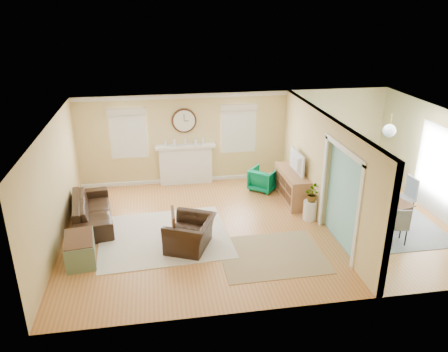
{
  "coord_description": "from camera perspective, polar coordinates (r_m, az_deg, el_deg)",
  "views": [
    {
      "loc": [
        -2.3,
        -8.94,
        4.99
      ],
      "look_at": [
        -0.8,
        0.3,
        1.2
      ],
      "focal_mm": 35.0,
      "sensor_mm": 36.0,
      "label": 1
    }
  ],
  "objects": [
    {
      "name": "wall_front",
      "position": [
        7.36,
        10.43,
        -8.46
      ],
      "size": [
        9.0,
        0.02,
        2.6
      ],
      "primitive_type": "cube",
      "color": "#D4B872",
      "rests_on": "ground"
    },
    {
      "name": "wall_clock",
      "position": [
        12.34,
        -5.24,
        7.21
      ],
      "size": [
        0.7,
        0.07,
        0.7
      ],
      "color": "#442913",
      "rests_on": "wall_back"
    },
    {
      "name": "dining_table",
      "position": [
        11.3,
        18.96,
        -3.76
      ],
      "size": [
        1.36,
        1.91,
        0.61
      ],
      "primitive_type": "imported",
      "rotation": [
        0.0,
        0.0,
        1.82
      ],
      "color": "#442913",
      "rests_on": "floor"
    },
    {
      "name": "floor",
      "position": [
        10.49,
        4.61,
        -6.43
      ],
      "size": [
        9.0,
        9.0,
        0.0
      ],
      "primitive_type": "plane",
      "color": "#B06734",
      "rests_on": "ground"
    },
    {
      "name": "credenza",
      "position": [
        11.72,
        8.95,
        -1.28
      ],
      "size": [
        0.56,
        1.64,
        0.8
      ],
      "color": "#9F774F",
      "rests_on": "floor"
    },
    {
      "name": "dining_chair_e",
      "position": [
        11.49,
        22.41,
        -2.18
      ],
      "size": [
        0.47,
        0.47,
        1.02
      ],
      "color": "slate",
      "rests_on": "floor"
    },
    {
      "name": "sofa",
      "position": [
        10.92,
        -16.84,
        -4.3
      ],
      "size": [
        1.15,
        2.28,
        0.64
      ],
      "primitive_type": "imported",
      "rotation": [
        0.0,
        0.0,
        1.71
      ],
      "color": "black",
      "rests_on": "floor"
    },
    {
      "name": "dining_chair_w",
      "position": [
        10.89,
        16.12,
        -3.06
      ],
      "size": [
        0.44,
        0.44,
        0.9
      ],
      "color": "white",
      "rests_on": "floor"
    },
    {
      "name": "french_doors",
      "position": [
        11.86,
        26.2,
        0.54
      ],
      "size": [
        0.06,
        1.7,
        2.2
      ],
      "color": "white",
      "rests_on": "ground"
    },
    {
      "name": "tv",
      "position": [
        11.47,
        9.07,
        1.85
      ],
      "size": [
        0.15,
        0.99,
        0.57
      ],
      "primitive_type": "imported",
      "rotation": [
        0.0,
        0.0,
        1.6
      ],
      "color": "black",
      "rests_on": "credenza"
    },
    {
      "name": "rug_cream",
      "position": [
        10.08,
        -7.83,
        -7.8
      ],
      "size": [
        3.03,
        2.67,
        0.02
      ],
      "primitive_type": "cube",
      "rotation": [
        0.0,
        0.0,
        0.06
      ],
      "color": "beige",
      "rests_on": "floor"
    },
    {
      "name": "window_right",
      "position": [
        12.57,
        1.9,
        6.67
      ],
      "size": [
        1.05,
        0.13,
        1.42
      ],
      "color": "white",
      "rests_on": "wall_back"
    },
    {
      "name": "fireplace",
      "position": [
        12.63,
        -5.01,
        1.61
      ],
      "size": [
        1.7,
        0.3,
        1.17
      ],
      "color": "white",
      "rests_on": "ground"
    },
    {
      "name": "eames_chair",
      "position": [
        9.45,
        -4.42,
        -7.5
      ],
      "size": [
        1.26,
        1.33,
        0.68
      ],
      "primitive_type": "imported",
      "rotation": [
        0.0,
        0.0,
        -1.99
      ],
      "color": "black",
      "rests_on": "floor"
    },
    {
      "name": "wall_right",
      "position": [
        11.82,
        26.54,
        1.45
      ],
      "size": [
        0.02,
        6.0,
        2.6
      ],
      "primitive_type": "cube",
      "color": "#D4B872",
      "rests_on": "ground"
    },
    {
      "name": "green_chair",
      "position": [
        12.28,
        5.16,
        -0.42
      ],
      "size": [
        0.96,
        0.96,
        0.63
      ],
      "primitive_type": "imported",
      "rotation": [
        0.0,
        0.0,
        2.44
      ],
      "color": "#036747",
      "rests_on": "floor"
    },
    {
      "name": "window_left",
      "position": [
        12.37,
        -12.41,
        5.91
      ],
      "size": [
        1.05,
        0.13,
        1.42
      ],
      "color": "white",
      "rests_on": "wall_back"
    },
    {
      "name": "potted_plant",
      "position": [
        10.64,
        11.33,
        -2.26
      ],
      "size": [
        0.33,
        0.38,
        0.41
      ],
      "primitive_type": "imported",
      "rotation": [
        0.0,
        0.0,
        1.53
      ],
      "color": "#337F33",
      "rests_on": "garden_stool"
    },
    {
      "name": "dining_chair_s",
      "position": [
        10.25,
        21.78,
        -5.57
      ],
      "size": [
        0.45,
        0.45,
        0.87
      ],
      "color": "slate",
      "rests_on": "floor"
    },
    {
      "name": "partition",
      "position": [
        10.62,
        12.43,
        1.5
      ],
      "size": [
        0.17,
        6.0,
        2.6
      ],
      "color": "#D4B872",
      "rests_on": "ground"
    },
    {
      "name": "rug_grey",
      "position": [
        11.42,
        18.78,
        -5.1
      ],
      "size": [
        2.61,
        3.27,
        0.01
      ],
      "primitive_type": "cube",
      "color": "slate",
      "rests_on": "floor"
    },
    {
      "name": "garden_stool",
      "position": [
        10.83,
        11.16,
        -4.41
      ],
      "size": [
        0.33,
        0.33,
        0.48
      ],
      "primitive_type": "cylinder",
      "color": "white",
      "rests_on": "floor"
    },
    {
      "name": "wall_left",
      "position": [
        9.92,
        -21.32,
        -1.39
      ],
      "size": [
        0.02,
        6.0,
        2.6
      ],
      "primitive_type": "cube",
      "color": "#D4B872",
      "rests_on": "ground"
    },
    {
      "name": "pendant",
      "position": [
        10.76,
        20.78,
        5.57
      ],
      "size": [
        0.3,
        0.3,
        0.55
      ],
      "color": "gold",
      "rests_on": "ceiling"
    },
    {
      "name": "trunk",
      "position": [
        9.47,
        -18.29,
        -9.08
      ],
      "size": [
        0.7,
        1.01,
        0.54
      ],
      "color": "gray",
      "rests_on": "floor"
    },
    {
      "name": "wall_back",
      "position": [
        12.71,
        1.62,
        5.16
      ],
      "size": [
        9.0,
        0.02,
        2.6
      ],
      "primitive_type": "cube",
      "color": "#D4B872",
      "rests_on": "ground"
    },
    {
      "name": "ceiling",
      "position": [
        9.53,
        5.08,
        7.44
      ],
      "size": [
        9.0,
        6.0,
        0.02
      ],
      "primitive_type": "cube",
      "color": "white",
      "rests_on": "wall_back"
    },
    {
      "name": "dining_chair_n",
      "position": [
        12.05,
        17.3,
        -0.62
      ],
      "size": [
        0.45,
        0.45,
        0.94
      ],
      "color": "slate",
      "rests_on": "floor"
    },
    {
      "name": "rug_jute",
      "position": [
        9.38,
        6.22,
        -10.2
      ],
      "size": [
        2.17,
        1.79,
        0.01
      ],
      "primitive_type": "cube",
      "rotation": [
        0.0,
        0.0,
        0.02
      ],
      "color": "#9B805B",
      "rests_on": "floor"
    }
  ]
}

